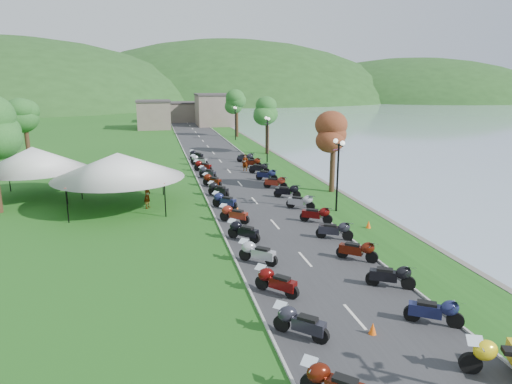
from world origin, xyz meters
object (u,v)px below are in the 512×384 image
yellow_trike (505,359)px  pedestrian_a (148,208)px  pedestrian_c (122,185)px  vendor_tent_main (119,180)px  pedestrian_b (122,188)px

yellow_trike → pedestrian_a: yellow_trike is taller
pedestrian_a → pedestrian_c: pedestrian_c is taller
pedestrian_c → pedestrian_a: bearing=-17.5°
vendor_tent_main → pedestrian_c: (-0.40, 7.50, -2.00)m
pedestrian_b → yellow_trike: bearing=135.5°
yellow_trike → pedestrian_b: size_ratio=1.44×
vendor_tent_main → pedestrian_b: vendor_tent_main is taller
pedestrian_a → pedestrian_c: (-2.30, 8.09, 0.00)m
yellow_trike → pedestrian_a: 24.77m
vendor_tent_main → pedestrian_b: 6.53m
pedestrian_a → pedestrian_b: 7.15m
vendor_tent_main → pedestrian_a: size_ratio=3.39×
yellow_trike → pedestrian_b: yellow_trike is taller
pedestrian_b → pedestrian_c: pedestrian_c is taller
vendor_tent_main → pedestrian_a: 2.82m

